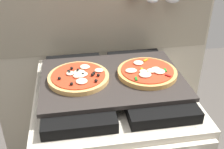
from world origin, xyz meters
TOP-DOWN VIEW (x-y plane):
  - kitchen_backsplash at (0.00, 0.33)m, footprint 1.10×0.09m
  - baking_tray at (0.00, 0.00)m, footprint 0.54×0.38m
  - pizza_left at (-0.13, 0.00)m, footprint 0.23×0.23m
  - pizza_right at (0.14, -0.01)m, footprint 0.23×0.23m

SIDE VIEW (x-z plane):
  - kitchen_backsplash at x=0.00m, z-range 0.01..1.56m
  - baking_tray at x=0.00m, z-range 0.90..0.92m
  - pizza_right at x=0.14m, z-range 0.91..0.94m
  - pizza_left at x=-0.13m, z-range 0.91..0.95m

